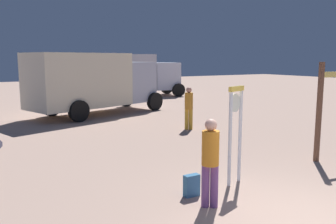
# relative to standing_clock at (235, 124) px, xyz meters

# --- Properties ---
(standing_clock) EXTENTS (0.48, 0.23, 2.04)m
(standing_clock) POSITION_rel_standing_clock_xyz_m (0.00, 0.00, 0.00)
(standing_clock) COLOR silver
(standing_clock) RESTS_ON ground_plane
(arrow_sign) EXTENTS (1.06, 0.32, 2.51)m
(arrow_sign) POSITION_rel_standing_clock_xyz_m (3.22, 0.12, 0.42)
(arrow_sign) COLOR brown
(arrow_sign) RESTS_ON ground_plane
(person_near_clock) EXTENTS (0.30, 0.30, 1.58)m
(person_near_clock) POSITION_rel_standing_clock_xyz_m (-1.17, -0.70, -0.38)
(person_near_clock) COLOR #78488C
(person_near_clock) RESTS_ON ground_plane
(backpack) EXTENTS (0.31, 0.18, 0.42)m
(backpack) POSITION_rel_standing_clock_xyz_m (-1.16, -0.13, -1.05)
(backpack) COLOR teal
(backpack) RESTS_ON ground_plane
(person_distant) EXTENTS (0.30, 0.30, 1.57)m
(person_distant) POSITION_rel_standing_clock_xyz_m (2.38, 5.22, -0.38)
(person_distant) COLOR gold
(person_distant) RESTS_ON ground_plane
(box_truck_near) EXTENTS (6.75, 4.08, 2.84)m
(box_truck_near) POSITION_rel_standing_clock_xyz_m (0.49, 10.36, 0.31)
(box_truck_near) COLOR beige
(box_truck_near) RESTS_ON ground_plane
(box_truck_far) EXTENTS (7.38, 3.33, 2.88)m
(box_truck_far) POSITION_rel_standing_clock_xyz_m (4.97, 16.64, 0.32)
(box_truck_far) COLOR silver
(box_truck_far) RESTS_ON ground_plane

